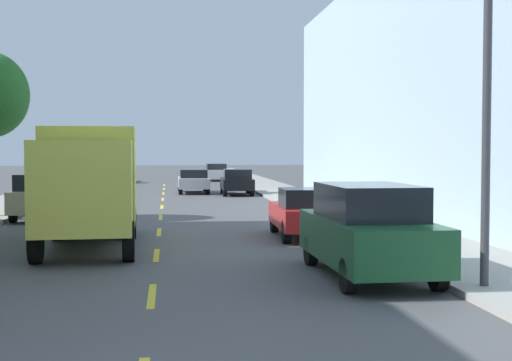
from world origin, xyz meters
The scene contains 14 objects.
ground_plane centered at (0.00, 30.00, 0.00)m, with size 160.00×160.00×0.00m, color #4C4C4F.
sidewalk_left centered at (-7.10, 28.00, 0.07)m, with size 3.20×120.00×0.14m, color #99968E.
sidewalk_right centered at (7.10, 28.00, 0.07)m, with size 3.20×120.00×0.14m, color #99968E.
lane_centerline_dashes centered at (0.00, 24.50, 0.00)m, with size 0.14×47.20×0.01m.
street_lamp centered at (5.95, 6.49, 4.05)m, with size 1.35×0.28×6.73m.
delivery_box_truck centered at (-1.81, 14.03, 1.85)m, with size 2.66×7.54×3.24m.
parked_pickup_charcoal centered at (-4.37, 51.61, 0.83)m, with size 2.13×5.35×1.73m.
parked_sedan_white centered at (4.24, 53.76, 0.75)m, with size 1.88×4.53×1.43m.
parked_suv_forest centered at (4.43, 8.40, 0.99)m, with size 2.02×4.83×1.93m.
parked_hatchback_black centered at (4.23, 35.10, 0.76)m, with size 1.83×4.04×1.50m.
parked_sedan_teal centered at (-4.47, 31.56, 0.75)m, with size 1.93×4.55×1.43m.
parked_hatchback_red centered at (4.39, 15.03, 0.76)m, with size 1.83×4.04×1.50m.
parked_pickup_champagne centered at (-4.38, 22.22, 0.83)m, with size 2.02×5.31×1.73m.
moving_silver_sedan centered at (1.80, 37.30, 0.75)m, with size 1.80×4.50×1.43m.
Camera 1 is at (0.31, -6.04, 2.67)m, focal length 50.29 mm.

